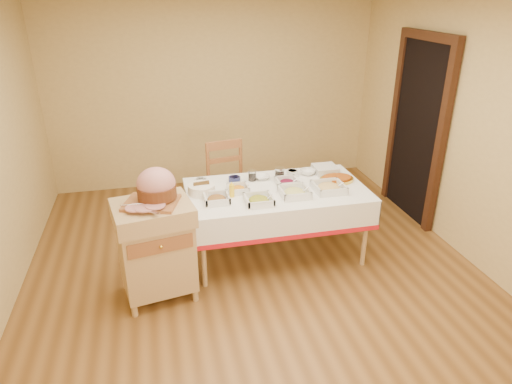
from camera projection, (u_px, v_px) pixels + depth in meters
room_shell at (255, 150)px, 4.09m from camera, size 5.00×5.00×5.00m
doorway at (418, 127)px, 5.43m from camera, size 0.09×1.10×2.20m
dining_table at (276, 203)px, 4.71m from camera, size 1.82×1.02×0.76m
butcher_cart at (156, 245)px, 4.07m from camera, size 0.75×0.66×0.94m
dining_chair at (230, 187)px, 5.25m from camera, size 0.54×0.52×1.05m
ham_on_board at (156, 188)px, 3.89m from camera, size 0.47×0.45×0.31m
serving_dish_a at (217, 199)px, 4.35m from camera, size 0.24×0.24×0.10m
serving_dish_b at (259, 200)px, 4.32m from camera, size 0.26×0.26×0.10m
serving_dish_c at (294, 192)px, 4.48m from camera, size 0.28×0.28×0.11m
serving_dish_d at (329, 187)px, 4.58m from camera, size 0.30×0.30×0.11m
serving_dish_e at (238, 189)px, 4.57m from camera, size 0.21×0.20×0.10m
serving_dish_f at (287, 182)px, 4.72m from camera, size 0.23×0.22×0.10m
small_bowl_left at (201, 181)px, 4.73m from camera, size 0.13×0.13×0.06m
small_bowl_mid at (235, 179)px, 4.81m from camera, size 0.13×0.13×0.05m
small_bowl_right at (292, 173)px, 4.96m from camera, size 0.12×0.12×0.06m
bowl_white_imported at (262, 177)px, 4.88m from camera, size 0.18×0.18×0.04m
bowl_small_imported at (308, 172)px, 5.00m from camera, size 0.21×0.21×0.05m
preserve_jar_left at (252, 176)px, 4.83m from camera, size 0.09×0.09×0.11m
preserve_jar_right at (280, 174)px, 4.85m from camera, size 0.10×0.10×0.13m
mustard_bottle at (232, 190)px, 4.44m from camera, size 0.05×0.05×0.16m
bread_basket at (202, 189)px, 4.51m from camera, size 0.27×0.27×0.12m
plate_stack at (325, 169)px, 5.04m from camera, size 0.25×0.25×0.07m
brass_platter at (337, 179)px, 4.82m from camera, size 0.37×0.27×0.05m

